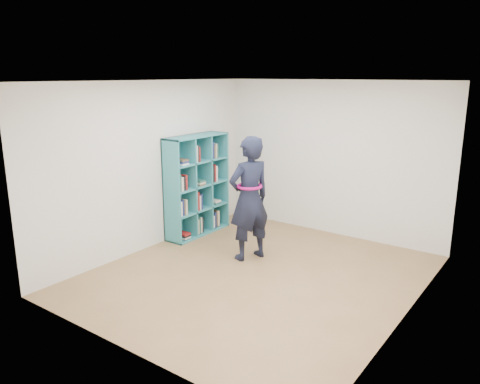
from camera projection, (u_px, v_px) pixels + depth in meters
The scene contains 9 objects.
floor at pixel (256, 275), 6.43m from camera, with size 4.50×4.50×0.00m, color olive.
ceiling at pixel (258, 81), 5.79m from camera, with size 4.50×4.50×0.00m, color white.
wall_left at pixel (150, 166), 7.25m from camera, with size 0.02×4.50×2.60m, color white.
wall_right at pixel (413, 208), 4.97m from camera, with size 0.02×4.50×2.60m, color white.
wall_back at pixel (331, 159), 7.88m from camera, with size 4.00×0.02×2.60m, color white.
wall_front at pixel (122, 228), 4.34m from camera, with size 4.00×0.02×2.60m, color white.
bookshelf at pixel (196, 187), 7.95m from camera, with size 0.37×1.28×1.71m.
person at pixel (249, 199), 6.82m from camera, with size 0.66×0.79×1.84m.
smartphone at pixel (248, 188), 6.93m from camera, with size 0.05×0.10×0.13m.
Camera 1 is at (3.31, -4.95, 2.69)m, focal length 35.00 mm.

